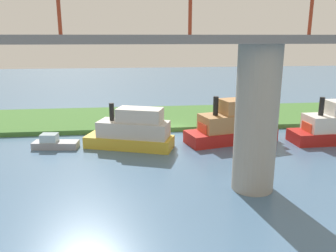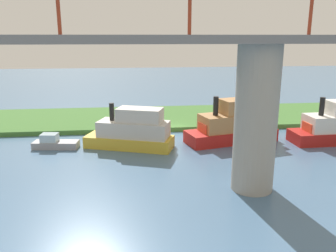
% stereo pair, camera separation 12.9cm
% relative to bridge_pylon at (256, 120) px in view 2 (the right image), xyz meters
% --- Properties ---
extents(ground_plane, '(160.00, 160.00, 0.00)m').
position_rel_bridge_pylon_xyz_m(ground_plane, '(3.84, -14.88, -4.84)').
color(ground_plane, '#4C7093').
extents(grassy_bank, '(80.00, 12.00, 0.50)m').
position_rel_bridge_pylon_xyz_m(grassy_bank, '(3.84, -20.88, -4.59)').
color(grassy_bank, '#427533').
rests_on(grassy_bank, ground).
extents(bridge_pylon, '(2.78, 2.78, 9.69)m').
position_rel_bridge_pylon_xyz_m(bridge_pylon, '(0.00, 0.00, 0.00)').
color(bridge_pylon, '#9E998E').
rests_on(bridge_pylon, ground).
extents(bridge_span, '(57.86, 4.30, 3.25)m').
position_rel_bridge_pylon_xyz_m(bridge_span, '(-0.00, -0.02, 5.34)').
color(bridge_span, slate).
rests_on(bridge_span, bridge_pylon).
extents(person_on_bank, '(0.48, 0.48, 1.39)m').
position_rel_bridge_pylon_xyz_m(person_on_bank, '(4.93, -15.81, -3.64)').
color(person_on_bank, '#2D334C').
rests_on(person_on_bank, grassy_bank).
extents(mooring_post, '(0.20, 0.20, 0.76)m').
position_rel_bridge_pylon_xyz_m(mooring_post, '(-5.32, -16.46, -3.96)').
color(mooring_post, brown).
rests_on(mooring_post, grassy_bank).
extents(motorboat_white, '(9.45, 5.06, 4.60)m').
position_rel_bridge_pylon_xyz_m(motorboat_white, '(-2.04, -10.90, -3.14)').
color(motorboat_white, red).
rests_on(motorboat_white, ground).
extents(pontoon_yellow, '(8.55, 5.24, 4.15)m').
position_rel_bridge_pylon_xyz_m(pontoon_yellow, '(7.99, -9.96, -3.31)').
color(pontoon_yellow, gold).
rests_on(pontoon_yellow, ground).
extents(motorboat_red, '(4.26, 1.96, 1.37)m').
position_rel_bridge_pylon_xyz_m(motorboat_red, '(15.19, -10.63, -4.35)').
color(motorboat_red, '#99999E').
rests_on(motorboat_red, ground).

